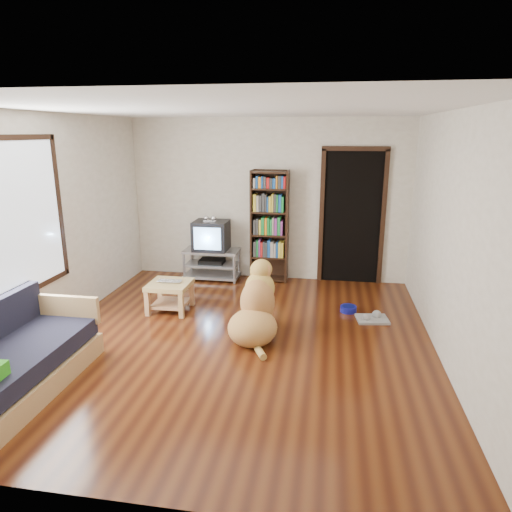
% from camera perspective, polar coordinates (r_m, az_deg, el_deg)
% --- Properties ---
extents(ground, '(5.00, 5.00, 0.00)m').
position_cam_1_polar(ground, '(5.46, -2.28, -10.54)').
color(ground, '#55260E').
rests_on(ground, ground).
extents(ceiling, '(5.00, 5.00, 0.00)m').
position_cam_1_polar(ceiling, '(4.92, -2.61, 17.87)').
color(ceiling, white).
rests_on(ceiling, ground).
extents(wall_back, '(4.50, 0.00, 4.50)m').
position_cam_1_polar(wall_back, '(7.46, 1.51, 6.96)').
color(wall_back, silver).
rests_on(wall_back, ground).
extents(wall_front, '(4.50, 0.00, 4.50)m').
position_cam_1_polar(wall_front, '(2.74, -13.25, -8.23)').
color(wall_front, silver).
rests_on(wall_front, ground).
extents(wall_left, '(0.00, 5.00, 5.00)m').
position_cam_1_polar(wall_left, '(5.91, -24.35, 3.42)').
color(wall_left, silver).
rests_on(wall_left, ground).
extents(wall_right, '(0.00, 5.00, 5.00)m').
position_cam_1_polar(wall_right, '(5.08, 23.27, 1.79)').
color(wall_right, silver).
rests_on(wall_right, ground).
extents(laptop, '(0.32, 0.21, 0.03)m').
position_cam_1_polar(laptop, '(6.27, -10.87, -3.26)').
color(laptop, silver).
rests_on(laptop, coffee_table).
extents(dog_bowl, '(0.22, 0.22, 0.08)m').
position_cam_1_polar(dog_bowl, '(6.39, 11.47, -6.50)').
color(dog_bowl, navy).
rests_on(dog_bowl, ground).
extents(grey_rag, '(0.44, 0.37, 0.03)m').
position_cam_1_polar(grey_rag, '(6.19, 14.32, -7.66)').
color(grey_rag, '#9A9A9A').
rests_on(grey_rag, ground).
extents(window, '(0.03, 1.46, 1.70)m').
position_cam_1_polar(window, '(5.47, -27.28, 4.35)').
color(window, white).
rests_on(window, wall_left).
extents(doorway, '(1.03, 0.05, 2.19)m').
position_cam_1_polar(doorway, '(7.41, 11.93, 5.16)').
color(doorway, black).
rests_on(doorway, wall_back).
extents(tv_stand, '(0.90, 0.45, 0.50)m').
position_cam_1_polar(tv_stand, '(7.61, -5.53, -0.88)').
color(tv_stand, '#99999E').
rests_on(tv_stand, ground).
extents(crt_tv, '(0.55, 0.52, 0.58)m').
position_cam_1_polar(crt_tv, '(7.52, -5.58, 2.64)').
color(crt_tv, black).
rests_on(crt_tv, tv_stand).
extents(bookshelf, '(0.60, 0.30, 1.80)m').
position_cam_1_polar(bookshelf, '(7.35, 1.72, 4.47)').
color(bookshelf, black).
rests_on(bookshelf, ground).
extents(sofa, '(0.80, 1.80, 0.80)m').
position_cam_1_polar(sofa, '(4.96, -28.15, -11.93)').
color(sofa, tan).
rests_on(sofa, ground).
extents(coffee_table, '(0.55, 0.55, 0.40)m').
position_cam_1_polar(coffee_table, '(6.34, -10.72, -4.31)').
color(coffee_table, tan).
rests_on(coffee_table, ground).
extents(dog, '(0.63, 1.13, 0.93)m').
position_cam_1_polar(dog, '(5.44, 0.02, -6.72)').
color(dog, tan).
rests_on(dog, ground).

